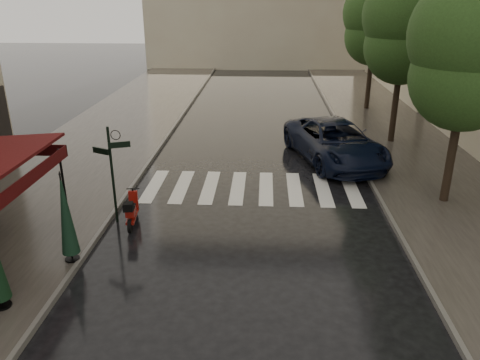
{
  "coord_description": "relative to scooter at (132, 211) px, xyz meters",
  "views": [
    {
      "loc": [
        3.39,
        -10.04,
        6.7
      ],
      "look_at": [
        2.68,
        3.26,
        1.4
      ],
      "focal_mm": 35.0,
      "sensor_mm": 36.0,
      "label": 1
    }
  ],
  "objects": [
    {
      "name": "tree_near",
      "position": [
        10.25,
        2.19,
        4.85
      ],
      "size": [
        3.8,
        3.8,
        7.99
      ],
      "color": "black",
      "rests_on": "sidewalk_far"
    },
    {
      "name": "sidewalk_far",
      "position": [
        10.9,
        9.19,
        -0.41
      ],
      "size": [
        5.5,
        60.0,
        0.12
      ],
      "primitive_type": "cube",
      "color": "#38332D",
      "rests_on": "ground"
    },
    {
      "name": "curb_far",
      "position": [
        8.1,
        9.19,
        -0.39
      ],
      "size": [
        0.12,
        60.0,
        0.16
      ],
      "primitive_type": "cube",
      "color": "#595651",
      "rests_on": "ground"
    },
    {
      "name": "sidewalk_near",
      "position": [
        -3.85,
        9.19,
        -0.41
      ],
      "size": [
        6.0,
        60.0,
        0.12
      ],
      "primitive_type": "cube",
      "color": "#38332D",
      "rests_on": "ground"
    },
    {
      "name": "parked_car",
      "position": [
        7.05,
        6.45,
        0.39
      ],
      "size": [
        4.46,
        6.74,
        1.72
      ],
      "primitive_type": "imported",
      "rotation": [
        0.0,
        0.0,
        0.28
      ],
      "color": "black",
      "rests_on": "ground"
    },
    {
      "name": "parasol_back",
      "position": [
        -1.0,
        -2.31,
        0.99
      ],
      "size": [
        0.46,
        0.46,
        2.48
      ],
      "color": "black",
      "rests_on": "sidewalk_near"
    },
    {
      "name": "ground",
      "position": [
        0.65,
        -2.81,
        -0.47
      ],
      "size": [
        120.0,
        120.0,
        0.0
      ],
      "primitive_type": "plane",
      "color": "black",
      "rests_on": "ground"
    },
    {
      "name": "crosswalk",
      "position": [
        3.63,
        3.19,
        -0.46
      ],
      "size": [
        7.85,
        3.2,
        0.01
      ],
      "color": "silver",
      "rests_on": "ground"
    },
    {
      "name": "signpost",
      "position": [
        -0.54,
        0.19,
        1.37
      ],
      "size": [
        1.17,
        0.29,
        3.1
      ],
      "color": "black",
      "rests_on": "ground"
    },
    {
      "name": "scooter",
      "position": [
        0.0,
        0.0,
        0.0
      ],
      "size": [
        0.48,
        1.53,
        1.0
      ],
      "rotation": [
        0.0,
        0.0,
        0.11
      ],
      "color": "black",
      "rests_on": "ground"
    },
    {
      "name": "tree_far",
      "position": [
        10.35,
        16.19,
        4.99
      ],
      "size": [
        3.8,
        3.8,
        8.16
      ],
      "color": "black",
      "rests_on": "sidewalk_far"
    },
    {
      "name": "tree_mid",
      "position": [
        10.15,
        9.19,
        5.13
      ],
      "size": [
        3.8,
        3.8,
        8.34
      ],
      "color": "black",
      "rests_on": "sidewalk_far"
    },
    {
      "name": "curb_near",
      "position": [
        -0.8,
        9.19,
        -0.39
      ],
      "size": [
        0.12,
        60.0,
        0.16
      ],
      "primitive_type": "cube",
      "color": "#595651",
      "rests_on": "ground"
    }
  ]
}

